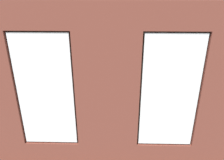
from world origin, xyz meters
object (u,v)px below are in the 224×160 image
Objects in this scene: coffee_table at (115,103)px; potted_plant_corner_near_left at (188,73)px; potted_plant_near_tv at (19,100)px; tv_flatscreen at (13,82)px; potted_plant_mid_room_small at (128,87)px; remote_gray at (129,99)px; media_console at (16,99)px; potted_plant_foreground_right at (40,70)px; couch_left at (203,106)px; potted_plant_between_couches at (173,129)px; papasan_chair at (88,76)px; cup_ceramic at (98,101)px; couch_by_window at (115,138)px.

potted_plant_corner_near_left reaches higher than coffee_table.
potted_plant_near_tv is (2.58, 0.51, 0.32)m from coffee_table.
tv_flatscreen reaches higher than potted_plant_mid_room_small.
potted_plant_near_tv reaches higher than potted_plant_corner_near_left.
remote_gray is at bearing 89.14° from potted_plant_mid_room_small.
potted_plant_foreground_right is at bearing -100.77° from media_console.
couch_left is 1.60× the size of potted_plant_between_couches.
potted_plant_mid_room_small reaches higher than remote_gray.
tv_flatscreen is at bearing -90.00° from media_console.
papasan_chair is 4.13m from potted_plant_between_couches.
potted_plant_foreground_right reaches higher than coffee_table.
couch_left reaches higher than coffee_table.
potted_plant_foreground_right is at bearing -41.71° from cup_ceramic.
couch_left is at bearing 85.81° from potted_plant_corner_near_left.
couch_by_window is 1.51m from cup_ceramic.
potted_plant_mid_room_small is at bearing 20.63° from potted_plant_corner_near_left.
coffee_table is 0.50m from cup_ceramic.
potted_plant_between_couches is 3.80m from potted_plant_corner_near_left.
potted_plant_mid_room_small is at bearing 154.61° from papasan_chair.
potted_plant_between_couches reaches higher than papasan_chair.
potted_plant_between_couches is at bearing 108.48° from potted_plant_mid_room_small.
remote_gray is 1.88m from potted_plant_between_couches.
couch_left reaches higher than remote_gray.
couch_left is at bearing -177.70° from cup_ceramic.
remote_gray is 0.17× the size of media_console.
potted_plant_near_tv is (5.15, 0.51, 0.39)m from couch_left.
couch_left is 3.70× the size of potted_plant_mid_room_small.
remote_gray is at bearing 150.52° from potted_plant_foreground_right.
potted_plant_near_tv is at bearing -21.44° from couch_by_window.
potted_plant_between_couches reaches higher than potted_plant_foreground_right.
couch_by_window is 2.83m from potted_plant_near_tv.
remote_gray is (-0.90, -0.27, -0.04)m from cup_ceramic.
remote_gray is at bearing -167.72° from potted_plant_near_tv.
potted_plant_near_tv is (-0.56, 0.95, 0.48)m from media_console.
cup_ceramic reaches higher than coffee_table.
remote_gray reaches higher than coffee_table.
remote_gray is 0.18× the size of tv_flatscreen.
couch_by_window is 0.84× the size of couch_left.
couch_left is at bearing -129.35° from potted_plant_between_couches.
tv_flatscreen is at bearing -59.71° from potted_plant_near_tv.
potted_plant_foreground_right reaches higher than cup_ceramic.
couch_by_window is 1.88× the size of tv_flatscreen.
cup_ceramic is at bearing 34.21° from potted_plant_corner_near_left.
papasan_chair is 1.40× the size of potted_plant_corner_near_left.
potted_plant_corner_near_left is at bearing -145.79° from cup_ceramic.
potted_plant_foreground_right is at bearing -39.81° from potted_plant_between_couches.
potted_plant_near_tv is (2.61, -1.02, 0.39)m from couch_by_window.
papasan_chair is at bearing -123.10° from potted_plant_near_tv.
potted_plant_foreground_right is (2.38, -2.12, 0.15)m from cup_ceramic.
couch_left is 5.78m from potted_plant_foreground_right.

